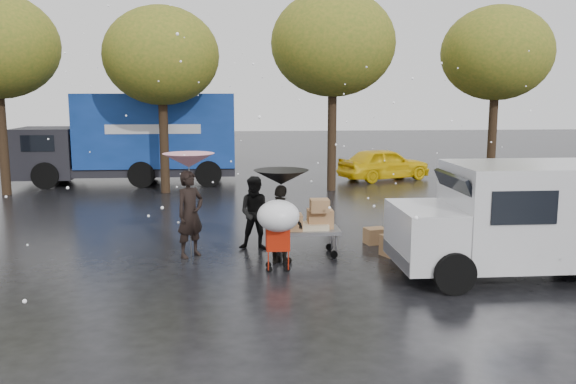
{
  "coord_description": "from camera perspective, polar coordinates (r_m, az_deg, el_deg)",
  "views": [
    {
      "loc": [
        -1.0,
        -11.83,
        3.54
      ],
      "look_at": [
        0.12,
        1.0,
        1.43
      ],
      "focal_mm": 38.0,
      "sensor_mm": 36.0,
      "label": 1
    }
  ],
  "objects": [
    {
      "name": "blue_truck",
      "position": [
        24.56,
        -14.03,
        4.86
      ],
      "size": [
        8.3,
        2.6,
        3.5
      ],
      "color": "navy",
      "rests_on": "ground"
    },
    {
      "name": "white_van",
      "position": [
        12.65,
        21.66,
        -2.21
      ],
      "size": [
        4.91,
        2.18,
        2.2
      ],
      "color": "silver",
      "rests_on": "ground"
    },
    {
      "name": "vendor_cart",
      "position": [
        13.35,
        1.94,
        -2.88
      ],
      "size": [
        1.52,
        0.8,
        1.27
      ],
      "color": "slate",
      "rests_on": "ground"
    },
    {
      "name": "shopping_cart",
      "position": [
        12.0,
        -0.93,
        -2.62
      ],
      "size": [
        0.84,
        0.84,
        1.46
      ],
      "color": "#B91F0A",
      "rests_on": "ground"
    },
    {
      "name": "person_pink",
      "position": [
        13.34,
        -9.14,
        -2.05
      ],
      "size": [
        0.81,
        0.8,
        1.89
      ],
      "primitive_type": "imported",
      "rotation": [
        0.0,
        0.0,
        0.75
      ],
      "color": "black",
      "rests_on": "ground"
    },
    {
      "name": "tree_row",
      "position": [
        21.89,
        -3.67,
        13.16
      ],
      "size": [
        21.6,
        4.4,
        7.12
      ],
      "color": "black",
      "rests_on": "ground"
    },
    {
      "name": "box_ground_near",
      "position": [
        13.62,
        9.88,
        -4.91
      ],
      "size": [
        0.63,
        0.58,
        0.46
      ],
      "primitive_type": "cube",
      "rotation": [
        0.0,
        0.0,
        0.4
      ],
      "color": "olive",
      "rests_on": "ground"
    },
    {
      "name": "box_ground_far",
      "position": [
        14.6,
        8.16,
        -4.08
      ],
      "size": [
        0.55,
        0.47,
        0.37
      ],
      "primitive_type": "cube",
      "rotation": [
        0.0,
        0.0,
        0.22
      ],
      "color": "olive",
      "rests_on": "ground"
    },
    {
      "name": "yellow_taxi",
      "position": [
        25.25,
        8.97,
        2.62
      ],
      "size": [
        4.15,
        2.83,
        1.31
      ],
      "primitive_type": "imported",
      "rotation": [
        0.0,
        0.0,
        1.94
      ],
      "color": "yellow",
      "rests_on": "ground"
    },
    {
      "name": "umbrella_black",
      "position": [
        12.47,
        -0.64,
        1.38
      ],
      "size": [
        1.14,
        1.14,
        1.98
      ],
      "color": "#4C4C4C",
      "rests_on": "ground"
    },
    {
      "name": "ground",
      "position": [
        12.39,
        -0.14,
        -7.31
      ],
      "size": [
        90.0,
        90.0,
        0.0
      ],
      "primitive_type": "plane",
      "color": "black",
      "rests_on": "ground"
    },
    {
      "name": "person_black",
      "position": [
        12.64,
        -0.63,
        -3.08
      ],
      "size": [
        1.03,
        0.89,
        1.66
      ],
      "primitive_type": "imported",
      "rotation": [
        0.0,
        0.0,
        2.53
      ],
      "color": "black",
      "rests_on": "ground"
    },
    {
      "name": "person_middle",
      "position": [
        13.8,
        -2.98,
        -2.0
      ],
      "size": [
        0.89,
        0.74,
        1.68
      ],
      "primitive_type": "imported",
      "rotation": [
        0.0,
        0.0,
        -0.13
      ],
      "color": "black",
      "rests_on": "ground"
    },
    {
      "name": "umbrella_pink",
      "position": [
        13.17,
        -9.27,
        2.93
      ],
      "size": [
        1.1,
        1.1,
        2.26
      ],
      "color": "#4C4C4C",
      "rests_on": "ground"
    }
  ]
}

